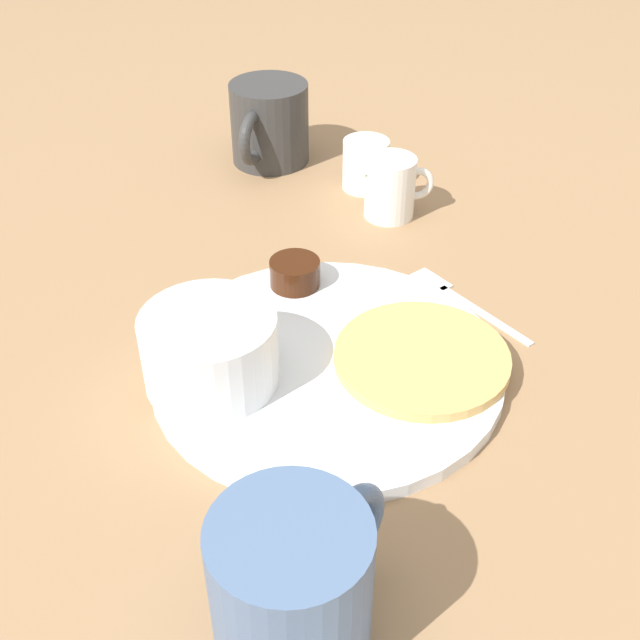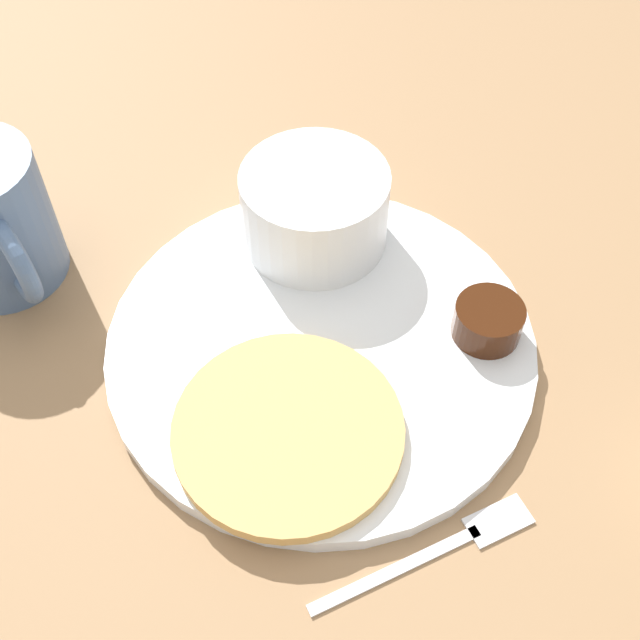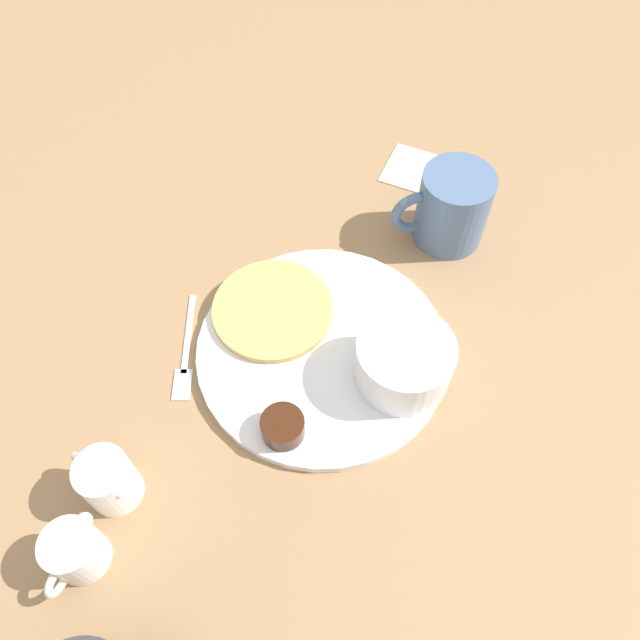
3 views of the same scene
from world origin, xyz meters
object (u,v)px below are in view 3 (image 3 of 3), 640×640
(creamer_pitcher_far, at_px, (75,552))
(fork, at_px, (185,358))
(bowl, at_px, (404,360))
(coffee_mug, at_px, (451,208))
(creamer_pitcher_near, at_px, (108,480))
(plate, at_px, (322,350))

(creamer_pitcher_far, relative_size, fork, 0.54)
(bowl, distance_m, coffee_mug, 0.23)
(creamer_pitcher_near, relative_size, fork, 0.56)
(coffee_mug, bearing_deg, bowl, -94.07)
(plate, relative_size, creamer_pitcher_near, 3.70)
(fork, bearing_deg, plate, 17.84)
(creamer_pitcher_far, bearing_deg, coffee_mug, 61.11)
(creamer_pitcher_near, bearing_deg, creamer_pitcher_far, -92.12)
(plate, height_order, creamer_pitcher_near, creamer_pitcher_near)
(coffee_mug, bearing_deg, plate, -117.04)
(coffee_mug, height_order, creamer_pitcher_near, coffee_mug)
(plate, bearing_deg, creamer_pitcher_near, -127.29)
(plate, relative_size, bowl, 2.73)
(bowl, bearing_deg, coffee_mug, 85.93)
(plate, xyz_separation_m, coffee_mug, (0.11, 0.21, 0.04))
(bowl, relative_size, coffee_mug, 0.88)
(plate, bearing_deg, coffee_mug, 62.96)
(bowl, height_order, coffee_mug, coffee_mug)
(creamer_pitcher_near, height_order, creamer_pitcher_far, creamer_pitcher_near)
(coffee_mug, distance_m, creamer_pitcher_far, 0.56)
(bowl, bearing_deg, fork, -171.43)
(creamer_pitcher_near, bearing_deg, plate, 52.71)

